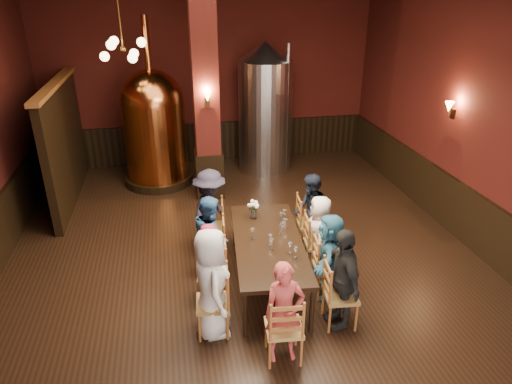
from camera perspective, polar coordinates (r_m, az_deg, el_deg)
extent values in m
plane|color=black|center=(7.67, -1.29, -8.84)|extent=(10.00, 10.00, 0.00)
cube|color=#42110E|center=(11.53, -5.86, 14.65)|extent=(8.00, 0.02, 4.50)
cube|color=#42110E|center=(8.33, 27.08, 8.21)|extent=(0.02, 10.00, 4.50)
cube|color=black|center=(8.89, 24.72, -2.60)|extent=(0.08, 9.90, 1.00)
cube|color=black|center=(11.92, -5.48, 6.31)|extent=(7.90, 0.08, 1.00)
cube|color=#42110E|center=(9.35, -6.33, 12.28)|extent=(0.58, 0.58, 4.50)
cube|color=black|center=(10.20, -22.76, 5.42)|extent=(0.22, 3.50, 2.40)
cube|color=black|center=(6.83, 1.54, -6.31)|extent=(1.23, 2.48, 0.06)
cylinder|color=black|center=(6.08, -1.40, -15.09)|extent=(0.07, 0.07, 0.69)
cylinder|color=black|center=(6.19, 7.02, -14.47)|extent=(0.07, 0.07, 0.69)
cylinder|color=black|center=(7.97, -2.66, -4.58)|extent=(0.07, 0.07, 0.69)
cylinder|color=black|center=(8.05, 3.63, -4.27)|extent=(0.07, 0.07, 0.69)
imported|color=silver|center=(5.93, -5.58, -11.31)|extent=(0.53, 0.77, 1.53)
imported|color=maroon|center=(6.56, -5.59, -8.82)|extent=(0.37, 0.50, 1.26)
imported|color=#295688|center=(7.09, -5.66, -5.58)|extent=(0.36, 0.67, 1.35)
imported|color=black|center=(7.64, -5.73, -2.55)|extent=(0.94, 1.12, 1.51)
imported|color=black|center=(6.16, 10.71, -10.54)|extent=(0.40, 0.87, 1.45)
imported|color=#2E6A8B|center=(6.74, 9.14, -7.80)|extent=(0.83, 1.27, 1.31)
imported|color=white|center=(7.29, 7.88, -5.16)|extent=(0.53, 0.69, 1.27)
imported|color=black|center=(7.85, 6.81, -2.50)|extent=(0.40, 0.69, 1.35)
imported|color=#AC3A39|center=(5.60, 3.55, -14.87)|extent=(0.49, 0.33, 1.35)
cylinder|color=black|center=(10.88, -11.97, 1.70)|extent=(1.55, 1.55, 0.17)
cylinder|color=#BC612B|center=(10.56, -12.41, 6.44)|extent=(1.50, 1.50, 1.72)
sphere|color=#BC612B|center=(10.33, -12.85, 10.97)|extent=(1.38, 1.38, 1.38)
cylinder|color=#BC612B|center=(10.12, -13.52, 17.60)|extent=(0.14, 0.14, 1.12)
cylinder|color=#B2B2B7|center=(11.05, 1.13, 9.36)|extent=(1.59, 1.59, 2.63)
cone|color=#B2B2B7|center=(10.74, 1.20, 17.23)|extent=(1.26, 1.26, 0.42)
cylinder|color=#B2B2B7|center=(10.68, 3.87, 10.23)|extent=(0.08, 0.08, 2.95)
cylinder|color=white|center=(7.39, -0.28, -2.72)|extent=(0.09, 0.09, 0.17)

